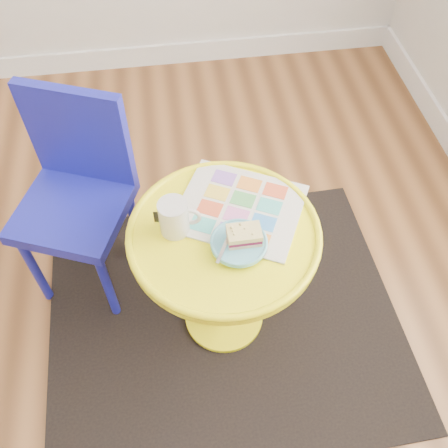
{
  "coord_description": "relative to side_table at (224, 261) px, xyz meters",
  "views": [
    {
      "loc": [
        0.65,
        -0.53,
        1.72
      ],
      "look_at": [
        0.78,
        0.33,
        0.58
      ],
      "focal_mm": 40.0,
      "sensor_mm": 36.0,
      "label": 1
    }
  ],
  "objects": [
    {
      "name": "rug",
      "position": [
        -0.0,
        0.0,
        -0.39
      ],
      "size": [
        1.33,
        1.13,
        0.01
      ],
      "primitive_type": "cube",
      "rotation": [
        0.0,
        0.0,
        0.03
      ],
      "color": "black",
      "rests_on": "ground"
    },
    {
      "name": "chair",
      "position": [
        -0.46,
        0.32,
        0.07
      ],
      "size": [
        0.46,
        0.46,
        0.79
      ],
      "rotation": [
        0.0,
        0.0,
        -0.39
      ],
      "color": "#1A1EAC",
      "rests_on": "ground"
    },
    {
      "name": "plate",
      "position": [
        0.03,
        -0.06,
        0.17
      ],
      "size": [
        0.16,
        0.16,
        0.02
      ],
      "color": "#62B9D0",
      "rests_on": "newspaper"
    },
    {
      "name": "side_table",
      "position": [
        0.0,
        0.0,
        0.0
      ],
      "size": [
        0.57,
        0.57,
        0.54
      ],
      "color": "#FFF615",
      "rests_on": "ground"
    },
    {
      "name": "fork",
      "position": [
        -0.0,
        -0.05,
        0.18
      ],
      "size": [
        0.08,
        0.13,
        0.0
      ],
      "rotation": [
        0.0,
        0.0,
        -0.48
      ],
      "color": "silver",
      "rests_on": "plate"
    },
    {
      "name": "mug",
      "position": [
        -0.14,
        0.03,
        0.21
      ],
      "size": [
        0.12,
        0.09,
        0.11
      ],
      "rotation": [
        0.0,
        0.0,
        -0.18
      ],
      "color": "silver",
      "rests_on": "side_table"
    },
    {
      "name": "newspaper",
      "position": [
        0.06,
        0.08,
        0.16
      ],
      "size": [
        0.46,
        0.44,
        0.01
      ],
      "primitive_type": "cube",
      "rotation": [
        0.0,
        0.0,
        -0.48
      ],
      "color": "silver",
      "rests_on": "side_table"
    },
    {
      "name": "floor",
      "position": [
        -0.78,
        -0.33,
        -0.39
      ],
      "size": [
        4.0,
        4.0,
        0.0
      ],
      "primitive_type": "plane",
      "color": "brown",
      "rests_on": "ground"
    },
    {
      "name": "cake_slice",
      "position": [
        0.05,
        -0.05,
        0.2
      ],
      "size": [
        0.1,
        0.06,
        0.04
      ],
      "rotation": [
        0.0,
        0.0,
        0.0
      ],
      "color": "#D3BC8C",
      "rests_on": "plate"
    }
  ]
}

